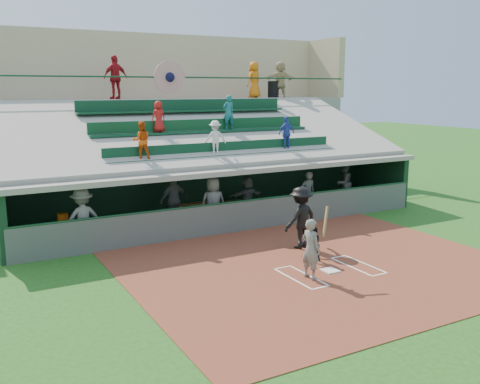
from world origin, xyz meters
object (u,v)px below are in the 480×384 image
white_table (63,234)px  catcher (313,244)px  water_cooler (63,219)px  trash_bin (273,90)px  home_plate (330,270)px  batter_at_plate (311,248)px

white_table → catcher: bearing=-46.3°
water_cooler → trash_bin: 14.24m
catcher → white_table: catcher is taller
home_plate → batter_at_plate: batter_at_plate is taller
batter_at_plate → home_plate: bearing=12.5°
home_plate → water_cooler: size_ratio=1.21×
home_plate → catcher: bearing=85.1°
home_plate → catcher: size_ratio=0.41×
home_plate → batter_at_plate: (-0.83, -0.18, 0.83)m
home_plate → catcher: catcher is taller
home_plate → trash_bin: bearing=64.5°
home_plate → catcher: 1.08m
home_plate → white_table: 8.81m
catcher → trash_bin: (5.93, 11.68, 4.49)m
catcher → trash_bin: trash_bin is taller
catcher → home_plate: bearing=81.0°
batter_at_plate → white_table: size_ratio=2.54×
catcher → trash_bin: bearing=-121.0°
batter_at_plate → water_cooler: 8.40m
white_table → trash_bin: (12.14, 6.30, 4.66)m
batter_at_plate → trash_bin: size_ratio=2.26×
home_plate → white_table: (-6.13, 6.32, 0.34)m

